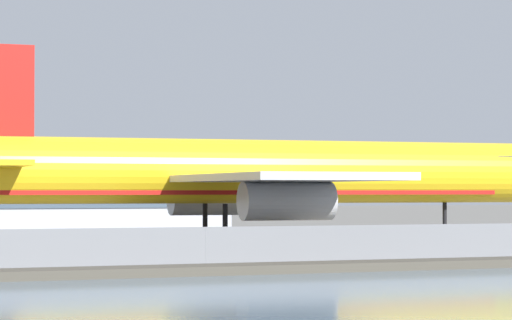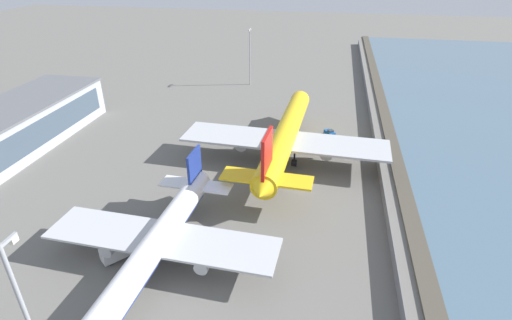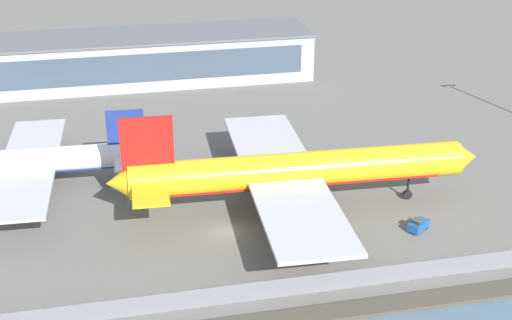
{
  "view_description": "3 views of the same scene",
  "coord_description": "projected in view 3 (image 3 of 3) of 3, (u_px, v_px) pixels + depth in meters",
  "views": [
    {
      "loc": [
        -23.46,
        -82.76,
        4.55
      ],
      "look_at": [
        11.7,
        5.45,
        6.97
      ],
      "focal_mm": 85.0,
      "sensor_mm": 36.0,
      "label": 1
    },
    {
      "loc": [
        -70.2,
        -4.22,
        42.98
      ],
      "look_at": [
        -0.23,
        9.25,
        4.96
      ],
      "focal_mm": 28.0,
      "sensor_mm": 36.0,
      "label": 2
    },
    {
      "loc": [
        -13.86,
        -82.2,
        48.23
      ],
      "look_at": [
        7.1,
        13.18,
        4.15
      ],
      "focal_mm": 50.0,
      "sensor_mm": 36.0,
      "label": 3
    }
  ],
  "objects": [
    {
      "name": "ground_plane",
      "position": [
        226.0,
        232.0,
        95.73
      ],
      "size": [
        500.0,
        500.0,
        0.0
      ],
      "primitive_type": "plane",
      "color": "#66635E"
    },
    {
      "name": "perimeter_fence",
      "position": [
        250.0,
        292.0,
        80.98
      ],
      "size": [
        280.0,
        0.1,
        2.44
      ],
      "color": "slate",
      "rests_on": "ground"
    },
    {
      "name": "cargo_jet_yellow",
      "position": [
        293.0,
        171.0,
        99.52
      ],
      "size": [
        53.15,
        45.6,
        15.3
      ],
      "color": "yellow",
      "rests_on": "ground"
    },
    {
      "name": "passenger_jet_white",
      "position": [
        20.0,
        163.0,
        105.26
      ],
      "size": [
        41.96,
        36.09,
        11.87
      ],
      "color": "white",
      "rests_on": "ground"
    },
    {
      "name": "baggage_tug",
      "position": [
        418.0,
        225.0,
        95.83
      ],
      "size": [
        3.54,
        3.14,
        1.8
      ],
      "color": "#19519E",
      "rests_on": "ground"
    },
    {
      "name": "ops_van",
      "position": [
        28.0,
        163.0,
        113.12
      ],
      "size": [
        5.36,
        4.91,
        2.48
      ],
      "color": "white",
      "rests_on": "ground"
    },
    {
      "name": "terminal_building",
      "position": [
        141.0,
        58.0,
        153.6
      ],
      "size": [
        73.48,
        17.34,
        10.27
      ],
      "color": "#9EA3AD",
      "rests_on": "ground"
    }
  ]
}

